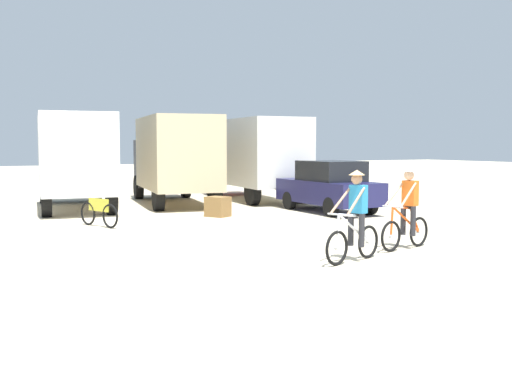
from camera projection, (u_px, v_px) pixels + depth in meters
ground_plane at (344, 264)px, 11.82m from camera, size 120.00×120.00×0.00m
box_truck_avon_van at (74, 157)px, 21.84m from camera, size 3.28×7.01×3.35m
box_truck_tan_camper at (174, 156)px, 23.63m from camera, size 3.41×7.04×3.35m
box_truck_white_box at (255, 155)px, 25.58m from camera, size 3.01×6.95×3.35m
sedan_parked at (329, 186)px, 20.91m from camera, size 1.82×4.22×1.76m
cyclist_orange_shirt at (355, 219)px, 12.06m from camera, size 1.67×0.68×1.82m
cyclist_cowboy_hat at (407, 211)px, 13.52m from camera, size 1.70×0.59×1.82m
bicycle_spare at (99, 213)px, 17.20m from camera, size 0.76×1.63×0.97m
supply_crate at (218, 207)px, 19.61m from camera, size 0.82×0.88×0.64m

